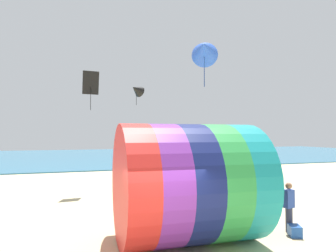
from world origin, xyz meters
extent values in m
cube|color=teal|center=(0.00, 41.59, 0.05)|extent=(120.00, 40.00, 0.10)
cylinder|color=red|center=(-0.30, 2.15, 1.87)|extent=(0.99, 3.76, 3.73)
cylinder|color=purple|center=(0.57, 2.12, 1.87)|extent=(0.99, 3.76, 3.73)
cylinder|color=navy|center=(1.44, 2.09, 1.87)|extent=(0.99, 3.76, 3.73)
cylinder|color=green|center=(2.31, 2.06, 1.87)|extent=(0.99, 3.76, 3.73)
cylinder|color=teal|center=(3.18, 2.04, 1.87)|extent=(0.99, 3.76, 3.73)
cylinder|color=black|center=(3.64, 2.02, 1.87)|extent=(0.17, 3.44, 3.44)
cylinder|color=#383D56|center=(5.18, 1.91, 0.42)|extent=(0.24, 0.24, 0.84)
cube|color=#2D4CA5|center=(5.18, 1.91, 1.16)|extent=(0.39, 0.28, 0.63)
sphere|color=#9E7051|center=(5.18, 1.91, 1.60)|extent=(0.23, 0.23, 0.23)
cone|color=blue|center=(3.13, 4.42, 6.92)|extent=(1.59, 1.65, 1.27)
cylinder|color=navy|center=(3.13, 4.42, 5.99)|extent=(0.03, 0.03, 1.24)
cube|color=black|center=(-0.94, 12.00, 6.57)|extent=(1.00, 0.34, 1.41)
cylinder|color=black|center=(-0.94, 12.00, 5.59)|extent=(0.03, 0.03, 1.42)
cone|color=black|center=(2.96, 16.89, 7.04)|extent=(1.49, 1.44, 1.17)
cylinder|color=black|center=(2.96, 16.89, 6.28)|extent=(0.03, 0.03, 1.01)
cylinder|color=#383D56|center=(3.42, 9.67, 0.43)|extent=(0.24, 0.24, 0.86)
cube|color=yellow|center=(3.42, 9.67, 1.18)|extent=(0.30, 0.40, 0.64)
sphere|color=tan|center=(3.42, 9.67, 1.64)|extent=(0.23, 0.23, 0.23)
cube|color=#2659B2|center=(5.06, 1.50, 0.18)|extent=(0.55, 0.62, 0.36)
camera|label=1|loc=(-2.13, -6.76, 3.40)|focal=32.00mm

